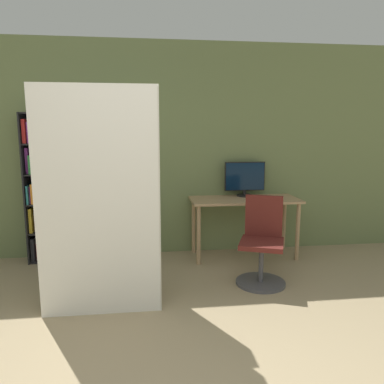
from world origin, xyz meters
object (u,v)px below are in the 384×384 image
Objects in this scene: monitor at (245,178)px; office_chair at (262,249)px; bookshelf at (50,190)px; mattress_far at (104,196)px; mattress_near at (100,202)px.

office_chair is (-0.07, -1.01, -0.62)m from monitor.
monitor is 2.44m from bookshelf.
office_chair is at bearing 4.16° from mattress_far.
monitor is at bearing 33.92° from mattress_far.
bookshelf is 1.63m from mattress_near.
office_chair is 1.72m from mattress_far.
office_chair is 1.77m from mattress_near.
office_chair is 0.46× the size of mattress_far.
bookshelf is 1.37m from mattress_far.
mattress_far is at bearing -175.84° from office_chair.
bookshelf is 0.91× the size of mattress_near.
bookshelf is at bearing 156.81° from office_chair.
monitor is 0.27× the size of mattress_far.
monitor is 2.02m from mattress_far.
mattress_far is (0.00, 0.30, -0.00)m from mattress_near.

